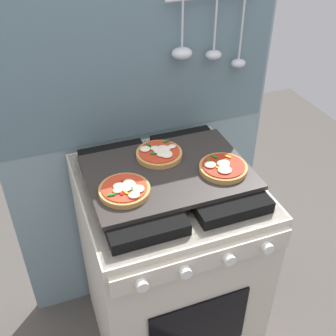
{
  "coord_description": "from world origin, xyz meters",
  "views": [
    {
      "loc": [
        -0.39,
        -1.05,
        1.74
      ],
      "look_at": [
        0.0,
        0.0,
        0.93
      ],
      "focal_mm": 44.66,
      "sensor_mm": 36.0,
      "label": 1
    }
  ],
  "objects_px": {
    "stove": "(168,264)",
    "pizza_right": "(223,167)",
    "pizza_center": "(160,153)",
    "baking_tray": "(168,172)",
    "pizza_left": "(125,190)"
  },
  "relations": [
    {
      "from": "pizza_left",
      "to": "pizza_right",
      "type": "bearing_deg",
      "value": -0.01
    },
    {
      "from": "pizza_left",
      "to": "pizza_right",
      "type": "distance_m",
      "value": 0.34
    },
    {
      "from": "baking_tray",
      "to": "pizza_right",
      "type": "relative_size",
      "value": 3.35
    },
    {
      "from": "stove",
      "to": "pizza_left",
      "type": "height_order",
      "value": "pizza_left"
    },
    {
      "from": "pizza_right",
      "to": "pizza_center",
      "type": "distance_m",
      "value": 0.23
    },
    {
      "from": "baking_tray",
      "to": "pizza_center",
      "type": "distance_m",
      "value": 0.09
    },
    {
      "from": "stove",
      "to": "baking_tray",
      "type": "relative_size",
      "value": 1.67
    },
    {
      "from": "pizza_left",
      "to": "pizza_right",
      "type": "xyz_separation_m",
      "value": [
        0.34,
        -0.0,
        -0.0
      ]
    },
    {
      "from": "stove",
      "to": "pizza_right",
      "type": "relative_size",
      "value": 5.58
    },
    {
      "from": "pizza_right",
      "to": "stove",
      "type": "bearing_deg",
      "value": 159.92
    },
    {
      "from": "baking_tray",
      "to": "pizza_center",
      "type": "height_order",
      "value": "pizza_center"
    },
    {
      "from": "baking_tray",
      "to": "pizza_left",
      "type": "height_order",
      "value": "pizza_left"
    },
    {
      "from": "pizza_center",
      "to": "pizza_right",
      "type": "bearing_deg",
      "value": -42.57
    },
    {
      "from": "stove",
      "to": "pizza_center",
      "type": "relative_size",
      "value": 5.58
    },
    {
      "from": "baking_tray",
      "to": "pizza_center",
      "type": "relative_size",
      "value": 3.35
    }
  ]
}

